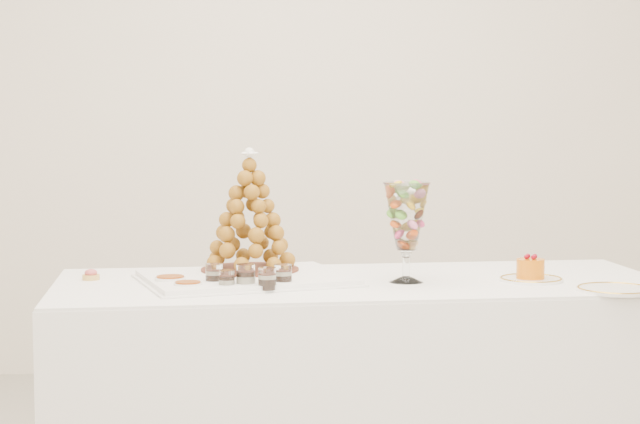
{
  "coord_description": "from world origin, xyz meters",
  "views": [
    {
      "loc": [
        -0.25,
        -3.21,
        1.24
      ],
      "look_at": [
        0.0,
        0.22,
        0.94
      ],
      "focal_mm": 60.0,
      "sensor_mm": 36.0,
      "label": 1
    }
  ],
  "objects": [
    {
      "name": "mousse_cake",
      "position": [
        0.65,
        0.06,
        0.77
      ],
      "size": [
        0.09,
        0.09,
        0.08
      ],
      "color": "orange",
      "rests_on": "cake_plate"
    },
    {
      "name": "spare_plate",
      "position": [
        0.85,
        -0.15,
        0.74
      ],
      "size": [
        0.23,
        0.23,
        0.01
      ],
      "primitive_type": "cylinder",
      "color": "white",
      "rests_on": "buffet_table"
    },
    {
      "name": "buffet_table",
      "position": [
        0.12,
        0.11,
        0.37
      ],
      "size": [
        1.97,
        0.88,
        0.73
      ],
      "rotation": [
        0.0,
        0.0,
        0.06
      ],
      "color": "white",
      "rests_on": "ground"
    },
    {
      "name": "pink_tart",
      "position": [
        -0.73,
        0.19,
        0.75
      ],
      "size": [
        0.05,
        0.05,
        0.03
      ],
      "color": "tan",
      "rests_on": "buffet_table"
    },
    {
      "name": "croquembouche",
      "position": [
        -0.23,
        0.22,
        0.95
      ],
      "size": [
        0.32,
        0.32,
        0.4
      ],
      "rotation": [
        0.0,
        0.0,
        0.16
      ],
      "color": "#612B19",
      "rests_on": "lace_tray"
    },
    {
      "name": "macaron_vase",
      "position": [
        0.26,
        0.07,
        0.93
      ],
      "size": [
        0.14,
        0.14,
        0.31
      ],
      "color": "white",
      "rests_on": "buffet_table"
    },
    {
      "name": "verrine_e",
      "position": [
        -0.18,
        -0.09,
        0.77
      ],
      "size": [
        0.06,
        0.06,
        0.07
      ],
      "primitive_type": "cylinder",
      "rotation": [
        0.0,
        0.0,
        -0.06
      ],
      "color": "white",
      "rests_on": "buffet_table"
    },
    {
      "name": "verrine_c",
      "position": [
        -0.13,
        -0.02,
        0.77
      ],
      "size": [
        0.06,
        0.06,
        0.07
      ],
      "primitive_type": "cylinder",
      "rotation": [
        0.0,
        0.0,
        -0.05
      ],
      "color": "white",
      "rests_on": "buffet_table"
    },
    {
      "name": "verrine_d",
      "position": [
        -0.3,
        -0.07,
        0.76
      ],
      "size": [
        0.06,
        0.06,
        0.06
      ],
      "primitive_type": "cylinder",
      "rotation": [
        0.0,
        0.0,
        0.33
      ],
      "color": "white",
      "rests_on": "buffet_table"
    },
    {
      "name": "lace_tray",
      "position": [
        -0.24,
        0.12,
        0.74
      ],
      "size": [
        0.72,
        0.61,
        0.02
      ],
      "primitive_type": "cube",
      "rotation": [
        0.0,
        0.0,
        0.28
      ],
      "color": "white",
      "rests_on": "buffet_table"
    },
    {
      "name": "verrine_a",
      "position": [
        -0.34,
        0.01,
        0.77
      ],
      "size": [
        0.07,
        0.07,
        0.07
      ],
      "primitive_type": "cylinder",
      "rotation": [
        0.0,
        0.0,
        -0.31
      ],
      "color": "white",
      "rests_on": "buffet_table"
    },
    {
      "name": "cake_plate",
      "position": [
        0.66,
        0.06,
        0.74
      ],
      "size": [
        0.2,
        0.2,
        0.01
      ],
      "primitive_type": "cylinder",
      "color": "white",
      "rests_on": "buffet_table"
    },
    {
      "name": "ramekin_front",
      "position": [
        -0.41,
        -0.07,
        0.75
      ],
      "size": [
        0.08,
        0.08,
        0.03
      ],
      "primitive_type": "cylinder",
      "color": "white",
      "rests_on": "buffet_table"
    },
    {
      "name": "ramekin_back",
      "position": [
        -0.47,
        0.03,
        0.75
      ],
      "size": [
        0.09,
        0.09,
        0.03
      ],
      "primitive_type": "cylinder",
      "color": "white",
      "rests_on": "buffet_table"
    },
    {
      "name": "verrine_b",
      "position": [
        -0.24,
        -0.05,
        0.77
      ],
      "size": [
        0.07,
        0.07,
        0.08
      ],
      "primitive_type": "cylinder",
      "rotation": [
        0.0,
        0.0,
        -0.3
      ],
      "color": "white",
      "rests_on": "buffet_table"
    }
  ]
}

